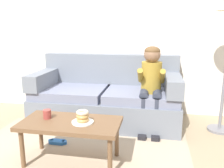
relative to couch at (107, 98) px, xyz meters
The scene contains 12 objects.
ground 0.92m from the couch, 98.20° to the right, with size 10.00×10.00×0.00m, color #9E896B.
wall_back 1.20m from the couch, 102.50° to the left, with size 8.00×0.10×2.80m, color silver.
area_rug 1.16m from the couch, 96.35° to the right, with size 2.40×1.85×0.01m, color tan.
couch is the anchor object (origin of this frame).
coffee_table 1.16m from the couch, 95.92° to the right, with size 0.97×0.49×0.44m.
person_child 0.73m from the couch, 18.38° to the right, with size 0.34×0.58×1.10m.
plate 1.17m from the couch, 89.75° to the right, with size 0.21×0.21×0.01m, color white.
donut 1.17m from the couch, 89.75° to the right, with size 0.12×0.12×0.04m, color tan.
donut_second 1.17m from the couch, 89.75° to the right, with size 0.12×0.12×0.04m, color tan.
donut_third 1.18m from the couch, 89.75° to the right, with size 0.12×0.12×0.04m, color beige.
mug 1.19m from the couch, 108.72° to the right, with size 0.08×0.08×0.09m, color #993D38.
toy_controller 0.98m from the couch, 116.75° to the right, with size 0.23×0.09×0.05m.
Camera 1 is at (0.79, -2.35, 1.31)m, focal length 37.97 mm.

